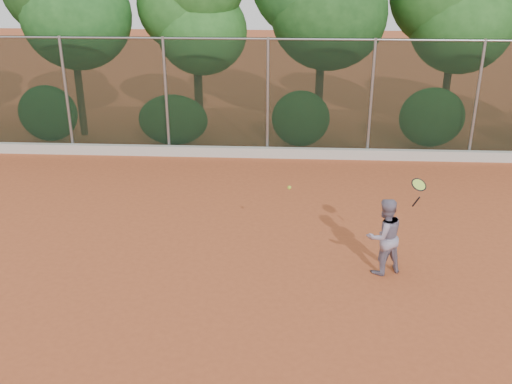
{
  "coord_description": "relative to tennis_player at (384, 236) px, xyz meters",
  "views": [
    {
      "loc": [
        0.6,
        -9.45,
        5.54
      ],
      "look_at": [
        0.0,
        1.0,
        1.25
      ],
      "focal_mm": 40.0,
      "sensor_mm": 36.0,
      "label": 1
    }
  ],
  "objects": [
    {
      "name": "tennis_player",
      "position": [
        0.0,
        0.0,
        0.0
      ],
      "size": [
        0.89,
        0.81,
        1.5
      ],
      "primitive_type": "imported",
      "rotation": [
        0.0,
        0.0,
        3.55
      ],
      "color": "gray",
      "rests_on": "ground"
    },
    {
      "name": "concrete_curb",
      "position": [
        -2.44,
        6.64,
        -0.6
      ],
      "size": [
        24.0,
        0.2,
        0.3
      ],
      "primitive_type": "cube",
      "color": "#BBB7AD",
      "rests_on": "ground"
    },
    {
      "name": "tennis_racket",
      "position": [
        0.48,
        -0.2,
        1.09
      ],
      "size": [
        0.36,
        0.34,
        0.56
      ],
      "color": "black",
      "rests_on": "ground"
    },
    {
      "name": "chainlink_fence",
      "position": [
        -2.44,
        6.82,
        1.11
      ],
      "size": [
        24.09,
        0.09,
        3.5
      ],
      "color": "black",
      "rests_on": "ground"
    },
    {
      "name": "ground",
      "position": [
        -2.44,
        -0.18,
        -0.75
      ],
      "size": [
        80.0,
        80.0,
        0.0
      ],
      "primitive_type": "plane",
      "color": "#AE4F29",
      "rests_on": "ground"
    },
    {
      "name": "tennis_ball_in_flight",
      "position": [
        -1.78,
        0.2,
        0.86
      ],
      "size": [
        0.07,
        0.07,
        0.07
      ],
      "color": "#A8CA2E",
      "rests_on": "ground"
    }
  ]
}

